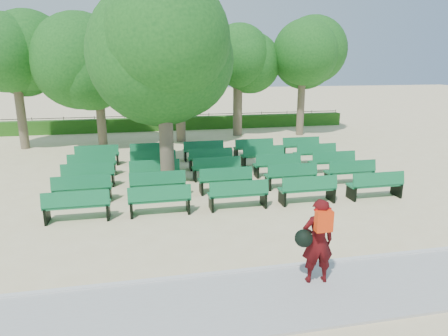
% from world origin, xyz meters
% --- Properties ---
extents(ground, '(120.00, 120.00, 0.00)m').
position_xyz_m(ground, '(0.00, 0.00, 0.00)').
color(ground, beige).
extents(paving, '(30.00, 2.20, 0.06)m').
position_xyz_m(paving, '(0.00, -7.40, 0.03)').
color(paving, '#ABABA7').
rests_on(paving, ground).
extents(curb, '(30.00, 0.12, 0.10)m').
position_xyz_m(curb, '(0.00, -6.25, 0.05)').
color(curb, silver).
rests_on(curb, ground).
extents(hedge, '(26.00, 0.70, 0.90)m').
position_xyz_m(hedge, '(0.00, 14.00, 0.45)').
color(hedge, '#265C17').
rests_on(hedge, ground).
extents(fence, '(26.00, 0.10, 1.02)m').
position_xyz_m(fence, '(0.00, 14.40, 0.00)').
color(fence, black).
rests_on(fence, ground).
extents(tree_line, '(21.80, 6.80, 7.04)m').
position_xyz_m(tree_line, '(0.00, 10.00, 0.00)').
color(tree_line, '#1C5D1B').
rests_on(tree_line, ground).
extents(bench_array, '(2.00, 0.75, 1.24)m').
position_xyz_m(bench_array, '(1.08, 1.34, 0.10)').
color(bench_array, '#136C3B').
rests_on(bench_array, ground).
extents(tree_among, '(5.90, 5.90, 7.91)m').
position_xyz_m(tree_among, '(-0.97, 0.72, 5.24)').
color(tree_among, brown).
rests_on(tree_among, ground).
extents(person, '(0.91, 0.56, 1.90)m').
position_xyz_m(person, '(1.65, -6.99, 1.04)').
color(person, '#45090C').
rests_on(person, ground).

